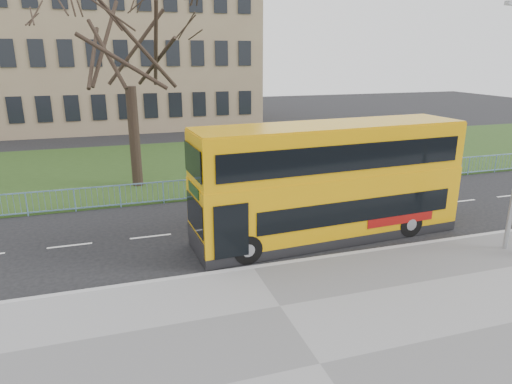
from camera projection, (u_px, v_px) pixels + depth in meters
ground at (240, 252)px, 16.66m from camera, size 120.00×120.00×0.00m
pavement at (320, 366)px, 10.49m from camera, size 80.00×10.50×0.12m
kerb at (253, 268)px, 15.23m from camera, size 80.00×0.20×0.14m
grass_verge at (181, 164)px, 29.70m from camera, size 80.00×15.40×0.08m
guard_railing at (204, 189)px, 22.52m from camera, size 40.00×0.12×1.10m
bare_tree at (129, 66)px, 23.07m from camera, size 8.79×8.79×12.56m
civic_building at (96, 53)px, 45.11m from camera, size 30.00×15.00×14.00m
yellow_bus at (329, 179)px, 17.38m from camera, size 10.66×3.15×4.41m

